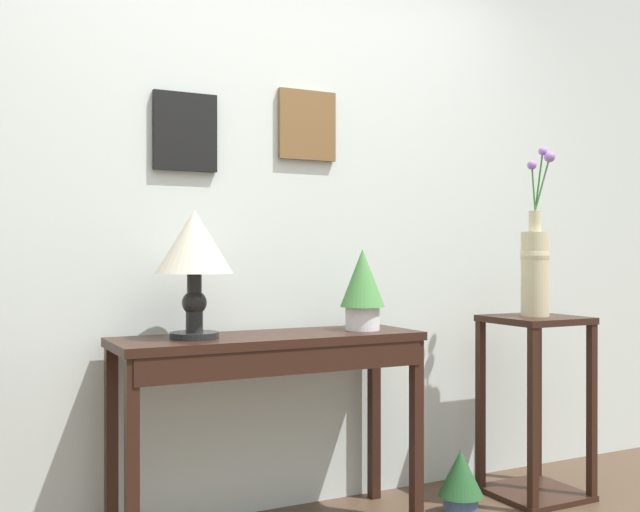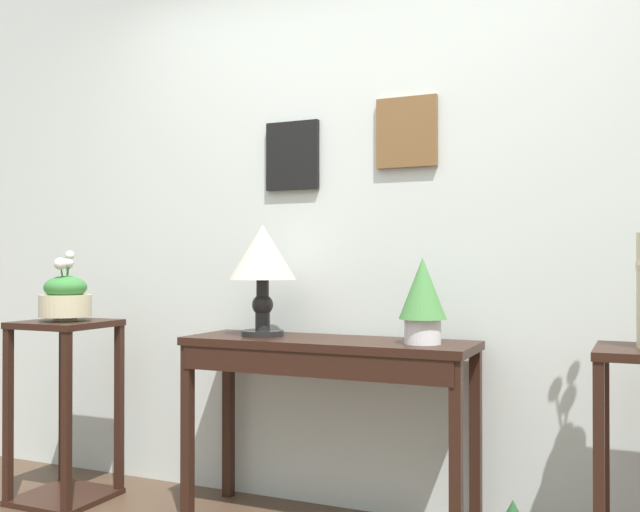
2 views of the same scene
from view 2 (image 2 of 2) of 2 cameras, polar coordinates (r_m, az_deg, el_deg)
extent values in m
cube|color=silver|center=(3.33, 4.01, 4.24)|extent=(9.00, 0.10, 2.80)
cube|color=black|center=(3.44, -2.19, 7.90)|extent=(0.27, 0.02, 0.32)
cube|color=gray|center=(3.43, -2.23, 7.91)|extent=(0.21, 0.01, 0.26)
cube|color=brown|center=(3.24, 6.84, 9.67)|extent=(0.28, 0.02, 0.31)
cube|color=#B396A7|center=(3.24, 6.81, 9.68)|extent=(0.22, 0.01, 0.25)
cube|color=black|center=(3.10, 0.60, -6.87)|extent=(1.25, 0.41, 0.03)
cube|color=black|center=(2.94, -0.85, -8.54)|extent=(1.19, 0.03, 0.10)
cube|color=black|center=(3.30, -10.39, -13.50)|extent=(0.04, 0.04, 0.76)
cube|color=black|center=(2.82, 10.67, -15.74)|extent=(0.04, 0.04, 0.76)
cube|color=black|center=(3.58, -7.22, -12.47)|extent=(0.04, 0.04, 0.76)
cube|color=black|center=(3.15, 12.17, -14.15)|extent=(0.04, 0.04, 0.76)
cylinder|color=black|center=(3.23, -4.55, -6.07)|extent=(0.19, 0.19, 0.02)
cylinder|color=black|center=(3.23, -4.55, -4.85)|extent=(0.07, 0.07, 0.11)
sphere|color=black|center=(3.22, -4.54, -3.85)|extent=(0.10, 0.10, 0.10)
cylinder|color=black|center=(3.22, -4.54, -2.85)|extent=(0.06, 0.06, 0.11)
cone|color=beige|center=(3.22, -4.54, 0.32)|extent=(0.30, 0.30, 0.24)
cylinder|color=silver|center=(2.93, 8.09, -5.91)|extent=(0.15, 0.15, 0.10)
cone|color=#478442|center=(2.92, 8.08, -2.53)|extent=(0.19, 0.19, 0.25)
cube|color=black|center=(3.64, -19.42, -5.07)|extent=(0.40, 0.40, 0.03)
cube|color=black|center=(3.79, -19.46, -17.48)|extent=(0.40, 0.40, 0.03)
cube|color=black|center=(3.70, -23.36, -11.38)|extent=(0.04, 0.03, 0.79)
cube|color=black|center=(3.45, -19.34, -12.18)|extent=(0.04, 0.03, 0.79)
cube|color=black|center=(3.94, -19.53, -10.72)|extent=(0.04, 0.04, 0.79)
cube|color=black|center=(3.71, -15.54, -11.37)|extent=(0.04, 0.04, 0.79)
cylinder|color=beige|center=(3.64, -19.42, -4.68)|extent=(0.11, 0.11, 0.02)
cylinder|color=beige|center=(3.63, -19.42, -3.71)|extent=(0.24, 0.24, 0.10)
ellipsoid|color=#387A38|center=(3.63, -19.41, -2.35)|extent=(0.20, 0.20, 0.11)
cylinder|color=#387A38|center=(3.61, -19.30, -1.72)|extent=(0.05, 0.03, 0.15)
sphere|color=white|center=(3.59, -19.18, -0.53)|extent=(0.04, 0.04, 0.04)
cylinder|color=#387A38|center=(3.65, -19.33, -1.73)|extent=(0.04, 0.05, 0.15)
sphere|color=white|center=(3.68, -19.25, -0.57)|extent=(0.05, 0.05, 0.05)
cylinder|color=#387A38|center=(3.60, -19.60, -1.74)|extent=(0.03, 0.06, 0.15)
sphere|color=white|center=(3.58, -19.78, -0.58)|extent=(0.06, 0.06, 0.06)
cylinder|color=#387A38|center=(3.64, -19.26, -1.41)|extent=(0.01, 0.03, 0.19)
sphere|color=white|center=(3.64, -19.10, 0.06)|extent=(0.04, 0.04, 0.04)
cube|color=black|center=(2.60, 21.12, -16.24)|extent=(0.04, 0.03, 0.77)
cube|color=black|center=(2.94, 21.50, -14.38)|extent=(0.04, 0.04, 0.77)
camera|label=1|loc=(2.43, -65.17, -0.18)|focal=42.40mm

